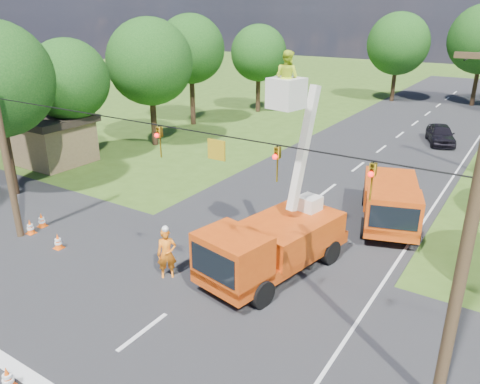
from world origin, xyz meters
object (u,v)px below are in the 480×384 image
Objects in this scene: traffic_cone_4 at (30,227)px; pole_left at (3,141)px; distant_car at (441,134)px; tree_left_c at (68,80)px; shed at (49,138)px; second_truck at (390,201)px; traffic_cone_3 at (58,241)px; traffic_cone_5 at (42,220)px; traffic_cone_0 at (8,378)px; bucket_truck at (273,233)px; tree_far_a at (398,44)px; ground_worker at (167,254)px; traffic_cone_6 at (391,193)px; tree_left_f at (259,53)px; tree_left_e at (191,49)px; pole_right_near at (470,229)px; traffic_cone_2 at (325,224)px; tree_left_d at (150,62)px.

pole_left reaches higher than traffic_cone_4.
distant_car is 0.54× the size of tree_left_c.
second_truck is at bearing 5.98° from shed.
traffic_cone_3 and traffic_cone_5 have the same top height.
second_truck reaches higher than traffic_cone_0.
tree_far_a is at bearing 110.76° from bucket_truck.
ground_worker is at bearing 91.26° from traffic_cone_0.
tree_left_c reaches higher than traffic_cone_6.
ground_worker is at bearing 8.53° from traffic_cone_3.
bucket_truck is 1.00× the size of tree_left_f.
tree_left_e is (-18.51, 18.61, 4.72)m from bucket_truck.
traffic_cone_0 is 1.00× the size of traffic_cone_6.
tree_left_f is at bearing 75.96° from tree_left_e.
ground_worker reaches higher than traffic_cone_3.
bucket_truck is 11.50m from traffic_cone_4.
bucket_truck is 7.39m from second_truck.
pole_right_near is at bearing -69.43° from traffic_cone_6.
traffic_cone_6 is 19.22m from pole_left.
traffic_cone_2 is 11.45m from pole_right_near.
bucket_truck is at bearing -17.11° from tree_left_c.
traffic_cone_2 is 0.08× the size of tree_left_f.
bucket_truck is at bearing -45.15° from tree_left_e.
pole_right_near is (4.29, -10.32, 3.89)m from second_truck.
traffic_cone_0 is 0.08× the size of tree_left_e.
traffic_cone_3 is at bearing -75.37° from tree_left_f.
tree_left_e is (1.20, 14.00, 4.87)m from shed.
tree_left_d is (-13.46, 14.00, 5.10)m from ground_worker.
shed is 0.60× the size of tree_left_d.
traffic_cone_4 is (-7.91, 6.11, 0.00)m from traffic_cone_0.
shed is at bearing 140.48° from traffic_cone_0.
distant_car is at bearing 14.13° from tree_left_e.
traffic_cone_5 is 0.08× the size of tree_left_d.
ground_worker is 8.75m from pole_left.
traffic_cone_5 is 4.30m from pole_left.
tree_left_f reaches higher than tree_left_c.
ground_worker is (-5.75, -9.32, -0.20)m from second_truck.
tree_left_f is (-5.50, 29.59, 5.33)m from traffic_cone_4.
pole_right_near reaches higher than pole_left.
tree_left_e is (-7.28, 20.84, 6.13)m from traffic_cone_5.
tree_left_d is 0.97× the size of tree_far_a.
traffic_cone_2 and traffic_cone_3 have the same top height.
tree_left_c is at bearing -94.63° from tree_left_f.
tree_far_a is at bearing 94.24° from traffic_cone_0.
traffic_cone_0 is 10.74m from pole_left.
tree_left_d reaches higher than traffic_cone_3.
traffic_cone_3 is at bearing -42.94° from tree_left_c.
traffic_cone_2 is (-2.30, -2.25, -0.86)m from second_truck.
pole_right_near is 45.08m from tree_far_a.
tree_far_a is (11.50, 34.00, 0.75)m from tree_left_c.
tree_left_f is (-23.30, 30.00, 0.58)m from pole_right_near.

